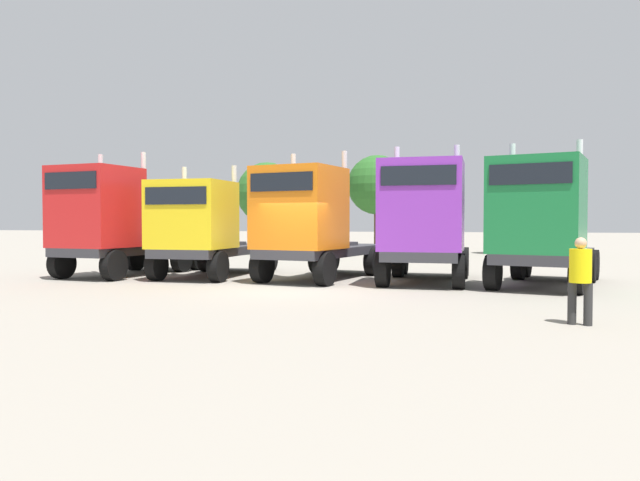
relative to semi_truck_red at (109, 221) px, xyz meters
The scene contains 10 objects.
ground 7.92m from the semi_truck_red, 17.58° to the right, with size 200.00×200.00×0.00m, color gray.
semi_truck_red is the anchor object (origin of this frame).
semi_truck_yellow 3.39m from the semi_truck_red, ahead, with size 2.62×6.11×3.88m.
semi_truck_orange 7.19m from the semi_truck_red, ahead, with size 3.71×6.72×4.25m.
semi_truck_purple 10.86m from the semi_truck_red, ahead, with size 2.58×5.76×4.36m.
semi_truck_green 14.22m from the semi_truck_red, ahead, with size 3.89×6.42×4.32m.
visitor_in_hivis 15.80m from the semi_truck_red, 24.46° to the right, with size 0.49×0.49×1.65m.
oak_far_left 15.63m from the semi_truck_red, 88.84° to the left, with size 3.62×3.62×5.45m.
oak_far_centre 19.20m from the semi_truck_red, 70.08° to the left, with size 3.59×3.59×5.96m.
oak_far_right 24.37m from the semi_truck_red, 53.01° to the left, with size 3.17×3.17×5.18m.
Camera 1 is at (5.20, -16.50, 1.94)m, focal length 34.39 mm.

